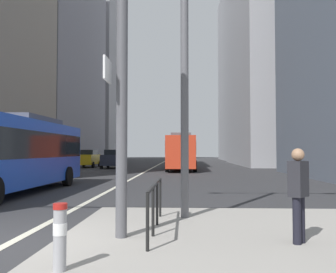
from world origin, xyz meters
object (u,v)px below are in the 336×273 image
at_px(traffic_signal_gantry, 5,33).
at_px(car_oncoming_mid, 88,158).
at_px(car_receding_near, 181,157).
at_px(street_lamp_post, 184,15).
at_px(city_bus_red_receding, 182,151).
at_px(car_receding_far, 179,157).
at_px(city_bus_blue_oncoming, 12,150).
at_px(bollard_right, 60,233).
at_px(car_oncoming_far, 113,159).
at_px(pedestrian_waiting, 298,190).

bearing_deg(traffic_signal_gantry, car_oncoming_mid, 102.04).
xyz_separation_m(car_receding_near, street_lamp_post, (0.44, -43.30, 4.29)).
bearing_deg(car_oncoming_mid, city_bus_red_receding, -26.98).
xyz_separation_m(car_oncoming_mid, car_receding_far, (9.94, 12.99, 0.00)).
bearing_deg(car_oncoming_mid, car_receding_near, 49.28).
bearing_deg(city_bus_blue_oncoming, bollard_right, -61.26).
bearing_deg(car_receding_far, traffic_signal_gantry, -93.42).
height_order(city_bus_red_receding, car_receding_far, city_bus_red_receding).
xyz_separation_m(car_receding_far, bollard_right, (-0.96, -48.55, -0.33)).
xyz_separation_m(city_bus_blue_oncoming, traffic_signal_gantry, (3.71, -8.09, 2.31)).
distance_m(traffic_signal_gantry, street_lamp_post, 4.34).
bearing_deg(car_oncoming_far, car_receding_near, 63.31).
distance_m(car_oncoming_mid, car_receding_far, 16.36).
distance_m(city_bus_red_receding, street_lamp_post, 26.27).
xyz_separation_m(traffic_signal_gantry, pedestrian_waiting, (5.60, -0.31, -3.05)).
bearing_deg(traffic_signal_gantry, car_oncoming_far, 97.13).
bearing_deg(car_receding_far, city_bus_blue_oncoming, -99.58).
height_order(city_bus_blue_oncoming, pedestrian_waiting, city_bus_blue_oncoming).
relative_size(car_oncoming_far, traffic_signal_gantry, 0.66).
bearing_deg(bollard_right, car_oncoming_far, 99.77).
relative_size(car_receding_far, traffic_signal_gantry, 0.66).
bearing_deg(street_lamp_post, pedestrian_waiting, -50.84).
xyz_separation_m(car_oncoming_mid, bollard_right, (8.98, -35.56, -0.33)).
bearing_deg(city_bus_blue_oncoming, street_lamp_post, -39.04).
xyz_separation_m(city_bus_blue_oncoming, car_oncoming_mid, (-3.45, 25.47, -0.85)).
height_order(car_oncoming_far, traffic_signal_gantry, traffic_signal_gantry).
relative_size(city_bus_red_receding, street_lamp_post, 1.42).
height_order(car_receding_near, car_receding_far, same).
distance_m(city_bus_red_receding, pedestrian_waiting, 28.66).
xyz_separation_m(traffic_signal_gantry, street_lamp_post, (3.56, 2.20, 1.13)).
relative_size(car_oncoming_mid, traffic_signal_gantry, 0.65).
relative_size(car_receding_near, street_lamp_post, 0.52).
bearing_deg(city_bus_blue_oncoming, car_receding_near, 79.66).
bearing_deg(city_bus_red_receding, pedestrian_waiting, -85.37).
distance_m(bollard_right, pedestrian_waiting, 4.16).
bearing_deg(city_bus_blue_oncoming, traffic_signal_gantry, -65.40).
bearing_deg(pedestrian_waiting, car_oncoming_mid, 110.64).
bearing_deg(street_lamp_post, traffic_signal_gantry, -148.25).
bearing_deg(car_oncoming_mid, car_receding_far, 52.58).
relative_size(bollard_right, pedestrian_waiting, 0.55).
xyz_separation_m(bollard_right, pedestrian_waiting, (3.78, 1.68, 0.43)).
xyz_separation_m(car_oncoming_far, traffic_signal_gantry, (3.94, -31.47, 3.16)).
relative_size(car_oncoming_mid, car_receding_far, 0.98).
height_order(city_bus_red_receding, car_oncoming_mid, city_bus_red_receding).
bearing_deg(city_bus_red_receding, street_lamp_post, -89.41).
height_order(city_bus_red_receding, pedestrian_waiting, city_bus_red_receding).
bearing_deg(bollard_right, city_bus_red_receding, 87.22).
relative_size(car_oncoming_mid, bollard_right, 4.83).
height_order(car_receding_far, car_oncoming_far, same).
relative_size(city_bus_blue_oncoming, street_lamp_post, 1.43).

